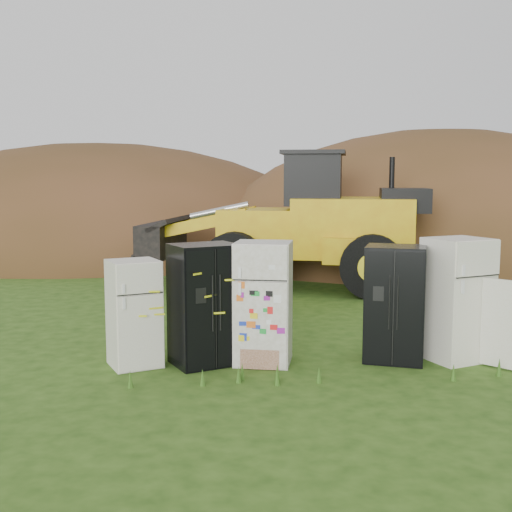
{
  "coord_description": "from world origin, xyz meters",
  "views": [
    {
      "loc": [
        -1.31,
        -9.37,
        2.78
      ],
      "look_at": [
        -0.57,
        2.0,
        1.38
      ],
      "focal_mm": 45.0,
      "sensor_mm": 36.0,
      "label": 1
    }
  ],
  "objects_px": {
    "fridge_black_side": "(205,304)",
    "fridge_black_right": "(395,304)",
    "fridge_leftmost": "(134,313)",
    "wheel_loader": "(279,220)",
    "fridge_sticker": "(263,303)",
    "fridge_open_door": "(457,299)"
  },
  "relations": [
    {
      "from": "fridge_black_side",
      "to": "fridge_black_right",
      "type": "height_order",
      "value": "fridge_black_side"
    },
    {
      "from": "fridge_black_side",
      "to": "fridge_black_right",
      "type": "xyz_separation_m",
      "value": [
        2.87,
        -0.02,
        -0.02
      ]
    },
    {
      "from": "fridge_leftmost",
      "to": "wheel_loader",
      "type": "height_order",
      "value": "wheel_loader"
    },
    {
      "from": "fridge_black_side",
      "to": "fridge_sticker",
      "type": "xyz_separation_m",
      "value": [
        0.87,
        -0.0,
        0.01
      ]
    },
    {
      "from": "fridge_black_side",
      "to": "fridge_sticker",
      "type": "distance_m",
      "value": 0.87
    },
    {
      "from": "fridge_sticker",
      "to": "wheel_loader",
      "type": "bearing_deg",
      "value": 94.05
    },
    {
      "from": "fridge_black_side",
      "to": "fridge_open_door",
      "type": "xyz_separation_m",
      "value": [
        3.83,
        -0.02,
        0.03
      ]
    },
    {
      "from": "fridge_black_side",
      "to": "fridge_sticker",
      "type": "height_order",
      "value": "fridge_sticker"
    },
    {
      "from": "fridge_black_right",
      "to": "fridge_open_door",
      "type": "height_order",
      "value": "fridge_open_door"
    },
    {
      "from": "fridge_black_side",
      "to": "wheel_loader",
      "type": "bearing_deg",
      "value": 50.7
    },
    {
      "from": "fridge_sticker",
      "to": "wheel_loader",
      "type": "distance_m",
      "value": 6.74
    },
    {
      "from": "fridge_leftmost",
      "to": "fridge_black_right",
      "type": "xyz_separation_m",
      "value": [
        3.92,
        0.02,
        0.09
      ]
    },
    {
      "from": "fridge_black_side",
      "to": "fridge_open_door",
      "type": "bearing_deg",
      "value": -24.65
    },
    {
      "from": "fridge_black_side",
      "to": "fridge_open_door",
      "type": "distance_m",
      "value": 3.83
    },
    {
      "from": "fridge_black_right",
      "to": "fridge_black_side",
      "type": "bearing_deg",
      "value": -161.11
    },
    {
      "from": "wheel_loader",
      "to": "fridge_black_side",
      "type": "bearing_deg",
      "value": -92.46
    },
    {
      "from": "fridge_black_right",
      "to": "fridge_open_door",
      "type": "bearing_deg",
      "value": 19.08
    },
    {
      "from": "fridge_leftmost",
      "to": "fridge_black_side",
      "type": "bearing_deg",
      "value": -20.85
    },
    {
      "from": "fridge_leftmost",
      "to": "wheel_loader",
      "type": "relative_size",
      "value": 0.22
    },
    {
      "from": "fridge_open_door",
      "to": "wheel_loader",
      "type": "relative_size",
      "value": 0.26
    },
    {
      "from": "fridge_leftmost",
      "to": "fridge_open_door",
      "type": "xyz_separation_m",
      "value": [
        4.87,
        0.02,
        0.15
      ]
    },
    {
      "from": "fridge_black_side",
      "to": "fridge_open_door",
      "type": "relative_size",
      "value": 0.96
    }
  ]
}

